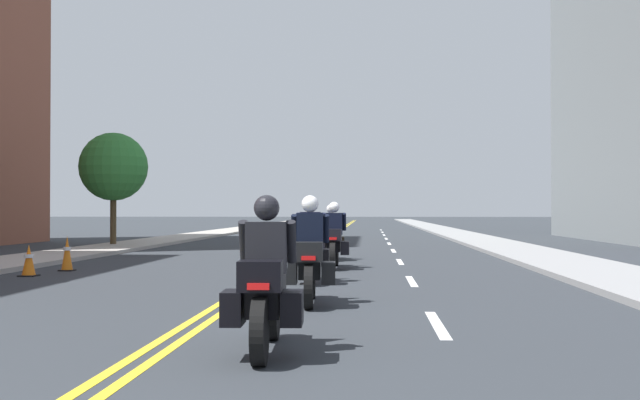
{
  "coord_description": "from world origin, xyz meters",
  "views": [
    {
      "loc": [
        2.16,
        -1.87,
        1.41
      ],
      "look_at": [
        1.19,
        13.53,
        1.62
      ],
      "focal_mm": 44.31,
      "sensor_mm": 36.0,
      "label": 1
    }
  ],
  "objects": [
    {
      "name": "motorcycle_3",
      "position": [
        1.29,
        17.41,
        0.66
      ],
      "size": [
        0.76,
        2.23,
        1.63
      ],
      "rotation": [
        0.0,
        0.0,
        -0.0
      ],
      "color": "black",
      "rests_on": "ground"
    },
    {
      "name": "sidewalk_left",
      "position": [
        -7.22,
        48.0,
        0.06
      ],
      "size": [
        2.48,
        144.0,
        0.12
      ],
      "primitive_type": "cube",
      "color": "#9F9990",
      "rests_on": "ground"
    },
    {
      "name": "traffic_cone_0",
      "position": [
        -5.18,
        14.7,
        0.34
      ],
      "size": [
        0.36,
        0.36,
        0.69
      ],
      "color": "black",
      "rests_on": "ground"
    },
    {
      "name": "motorcycle_1",
      "position": [
        1.26,
        9.96,
        0.66
      ],
      "size": [
        0.78,
        2.1,
        1.65
      ],
      "rotation": [
        0.0,
        0.0,
        0.05
      ],
      "color": "black",
      "rests_on": "ground"
    },
    {
      "name": "lane_dashes_white",
      "position": [
        2.99,
        29.0,
        0.0
      ],
      "size": [
        0.14,
        56.4,
        0.01
      ],
      "color": "silver",
      "rests_on": "ground"
    },
    {
      "name": "street_tree_0",
      "position": [
        -7.83,
        28.31,
        3.12
      ],
      "size": [
        2.66,
        2.66,
        4.46
      ],
      "color": "#493A24",
      "rests_on": "ground"
    },
    {
      "name": "sidewalk_right",
      "position": [
        7.22,
        48.0,
        0.06
      ],
      "size": [
        2.48,
        144.0,
        0.12
      ],
      "primitive_type": "cube",
      "color": "gray",
      "rests_on": "ground"
    },
    {
      "name": "centreline_yellow_outer",
      "position": [
        0.12,
        48.0,
        0.0
      ],
      "size": [
        0.12,
        132.0,
        0.01
      ],
      "primitive_type": "cube",
      "color": "yellow",
      "rests_on": "ground"
    },
    {
      "name": "ground_plane",
      "position": [
        0.0,
        48.0,
        0.0
      ],
      "size": [
        264.0,
        264.0,
        0.0
      ],
      "primitive_type": "plane",
      "color": "#2A2E33"
    },
    {
      "name": "motorcycle_4",
      "position": [
        1.05,
        20.72,
        0.65
      ],
      "size": [
        0.78,
        2.14,
        1.6
      ],
      "rotation": [
        0.0,
        0.0,
        0.04
      ],
      "color": "black",
      "rests_on": "ground"
    },
    {
      "name": "centreline_yellow_inner",
      "position": [
        -0.12,
        48.0,
        0.0
      ],
      "size": [
        0.12,
        132.0,
        0.01
      ],
      "primitive_type": "cube",
      "color": "yellow",
      "rests_on": "ground"
    },
    {
      "name": "motorcycle_0",
      "position": [
        1.13,
        5.87,
        0.64
      ],
      "size": [
        0.78,
        2.09,
        1.57
      ],
      "rotation": [
        0.0,
        0.0,
        0.04
      ],
      "color": "black",
      "rests_on": "ground"
    },
    {
      "name": "motorcycle_2",
      "position": [
        0.99,
        13.58,
        0.67
      ],
      "size": [
        0.77,
        2.17,
        1.66
      ],
      "rotation": [
        0.0,
        0.0,
        0.02
      ],
      "color": "black",
      "rests_on": "ground"
    },
    {
      "name": "traffic_cone_1",
      "position": [
        -4.93,
        16.24,
        0.41
      ],
      "size": [
        0.33,
        0.33,
        0.82
      ],
      "color": "black",
      "rests_on": "ground"
    }
  ]
}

